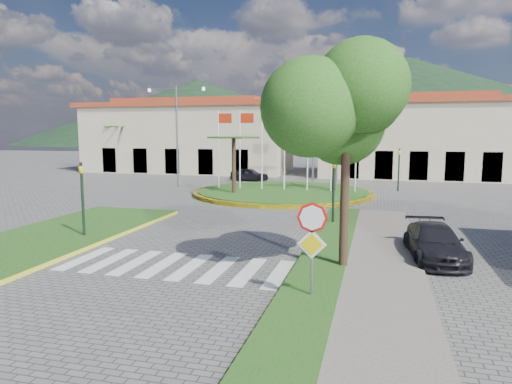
% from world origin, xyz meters
% --- Properties ---
extents(ground, '(160.00, 160.00, 0.00)m').
position_xyz_m(ground, '(0.00, 0.00, 0.00)').
color(ground, '#5F5C5A').
rests_on(ground, ground).
extents(sidewalk_right, '(4.00, 28.00, 0.15)m').
position_xyz_m(sidewalk_right, '(6.00, 2.00, 0.07)').
color(sidewalk_right, gray).
rests_on(sidewalk_right, ground).
extents(verge_right, '(1.60, 28.00, 0.18)m').
position_xyz_m(verge_right, '(4.80, 2.00, 0.09)').
color(verge_right, '#1F4A15').
rests_on(verge_right, ground).
extents(median_left, '(5.00, 14.00, 0.18)m').
position_xyz_m(median_left, '(-6.50, 6.00, 0.09)').
color(median_left, '#1F4A15').
rests_on(median_left, ground).
extents(crosswalk, '(8.00, 3.00, 0.01)m').
position_xyz_m(crosswalk, '(0.00, 4.00, 0.01)').
color(crosswalk, silver).
rests_on(crosswalk, ground).
extents(roundabout_island, '(12.70, 12.70, 6.00)m').
position_xyz_m(roundabout_island, '(0.00, 22.00, 0.18)').
color(roundabout_island, yellow).
rests_on(roundabout_island, ground).
extents(stop_sign, '(0.80, 0.11, 2.65)m').
position_xyz_m(stop_sign, '(4.90, 1.96, 1.79)').
color(stop_sign, slate).
rests_on(stop_sign, ground).
extents(deciduous_tree, '(3.60, 3.60, 6.80)m').
position_xyz_m(deciduous_tree, '(5.50, 5.00, 5.18)').
color(deciduous_tree, black).
rests_on(deciduous_tree, ground).
extents(traffic_light_left, '(0.15, 0.18, 3.20)m').
position_xyz_m(traffic_light_left, '(-5.20, 6.50, 1.94)').
color(traffic_light_left, black).
rests_on(traffic_light_left, ground).
extents(traffic_light_right, '(0.15, 0.18, 3.20)m').
position_xyz_m(traffic_light_right, '(4.50, 12.00, 1.94)').
color(traffic_light_right, black).
rests_on(traffic_light_right, ground).
extents(traffic_light_far, '(0.18, 0.15, 3.20)m').
position_xyz_m(traffic_light_far, '(8.00, 26.00, 1.94)').
color(traffic_light_far, black).
rests_on(traffic_light_far, ground).
extents(direction_sign_west, '(1.60, 0.14, 5.20)m').
position_xyz_m(direction_sign_west, '(-2.00, 30.97, 3.53)').
color(direction_sign_west, slate).
rests_on(direction_sign_west, ground).
extents(direction_sign_east, '(1.60, 0.14, 5.20)m').
position_xyz_m(direction_sign_east, '(3.00, 30.97, 3.53)').
color(direction_sign_east, slate).
rests_on(direction_sign_east, ground).
extents(street_lamp_centre, '(4.80, 0.16, 8.00)m').
position_xyz_m(street_lamp_centre, '(1.00, 30.00, 4.50)').
color(street_lamp_centre, slate).
rests_on(street_lamp_centre, ground).
extents(street_lamp_west, '(4.80, 0.16, 8.00)m').
position_xyz_m(street_lamp_west, '(-9.00, 24.00, 4.50)').
color(street_lamp_west, slate).
rests_on(street_lamp_west, ground).
extents(building_left, '(23.32, 9.54, 8.05)m').
position_xyz_m(building_left, '(-14.00, 38.00, 3.90)').
color(building_left, '#BDB08F').
rests_on(building_left, ground).
extents(building_right, '(19.08, 9.54, 8.05)m').
position_xyz_m(building_right, '(10.00, 38.00, 3.90)').
color(building_right, '#BDB08F').
rests_on(building_right, ground).
extents(hill_far_west, '(140.00, 140.00, 22.00)m').
position_xyz_m(hill_far_west, '(-55.00, 140.00, 11.00)').
color(hill_far_west, black).
rests_on(hill_far_west, ground).
extents(hill_far_mid, '(180.00, 180.00, 30.00)m').
position_xyz_m(hill_far_mid, '(15.00, 160.00, 15.00)').
color(hill_far_mid, black).
rests_on(hill_far_mid, ground).
extents(hill_near_back, '(110.00, 110.00, 16.00)m').
position_xyz_m(hill_near_back, '(-10.00, 130.00, 8.00)').
color(hill_near_back, black).
rests_on(hill_near_back, ground).
extents(white_van, '(5.02, 3.26, 1.29)m').
position_xyz_m(white_van, '(-5.39, 36.62, 0.64)').
color(white_van, silver).
rests_on(white_van, ground).
extents(car_dark_a, '(3.47, 1.47, 1.17)m').
position_xyz_m(car_dark_a, '(-4.74, 30.00, 0.59)').
color(car_dark_a, black).
rests_on(car_dark_a, ground).
extents(car_dark_b, '(3.36, 1.81, 1.05)m').
position_xyz_m(car_dark_b, '(9.74, 36.14, 0.52)').
color(car_dark_b, black).
rests_on(car_dark_b, ground).
extents(car_side_right, '(2.07, 4.30, 1.21)m').
position_xyz_m(car_side_right, '(8.49, 7.07, 0.60)').
color(car_side_right, black).
rests_on(car_side_right, ground).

